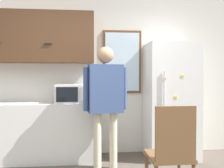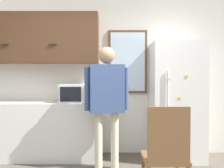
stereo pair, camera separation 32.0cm
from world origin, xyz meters
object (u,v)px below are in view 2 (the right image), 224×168
at_px(microwave, 75,93).
at_px(refrigerator, 176,101).
at_px(person, 106,94).
at_px(chair, 166,151).

relative_size(microwave, refrigerator, 0.25).
bearing_deg(microwave, person, -43.98).
height_order(microwave, person, person).
relative_size(microwave, chair, 0.45).
bearing_deg(microwave, refrigerator, -1.19).
bearing_deg(person, microwave, 126.80).
xyz_separation_m(microwave, refrigerator, (1.62, -0.03, -0.12)).
bearing_deg(refrigerator, chair, -108.44).
distance_m(person, chair, 1.26).
xyz_separation_m(person, chair, (0.63, -0.95, -0.52)).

